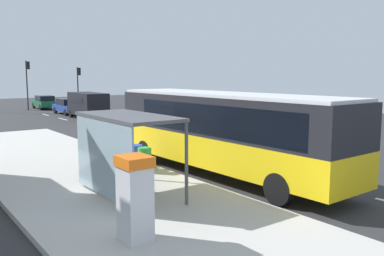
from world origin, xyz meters
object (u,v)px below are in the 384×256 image
sedan_far (68,106)px  recycling_bin_red (128,154)px  white_van (88,104)px  bus_shelter (119,135)px  recycling_bin_blue (136,157)px  bus (223,129)px  traffic_light_near_side (79,81)px  sedan_near (45,102)px  recycling_bin_green (145,160)px  ticket_machine (135,198)px  traffic_light_median (28,78)px

sedan_far → recycling_bin_red: 25.78m
white_van → bus_shelter: size_ratio=1.32×
recycling_bin_blue → bus: bearing=-44.1°
white_van → traffic_light_near_side: 11.23m
bus → sedan_near: bus is taller
recycling_bin_green → bus_shelter: bearing=-133.8°
bus → bus_shelter: 4.74m
traffic_light_near_side → white_van: bearing=-107.3°
recycling_bin_blue → recycling_bin_red: 0.70m
ticket_machine → traffic_light_median: (8.06, 38.86, 2.38)m
sedan_near → bus_shelter: bearing=-103.5°
sedan_far → traffic_light_near_side: traffic_light_near_side is taller
white_van → traffic_light_near_side: size_ratio=1.12×
bus → recycling_bin_green: size_ratio=11.64×
recycling_bin_blue → traffic_light_median: 33.01m
recycling_bin_red → recycling_bin_green: bearing=-90.0°
bus_shelter → recycling_bin_red: bearing=59.2°
recycling_bin_blue → bus_shelter: bus_shelter is taller
sedan_far → recycling_bin_green: size_ratio=4.63×
recycling_bin_blue → traffic_light_median: size_ratio=0.18×
recycling_bin_green → recycling_bin_blue: bearing=90.0°
ticket_machine → recycling_bin_red: (3.47, 7.00, -0.52)m
traffic_light_near_side → bus_shelter: traffic_light_near_side is taller
traffic_light_median → bus: bearing=-93.4°
sedan_far → recycling_bin_red: size_ratio=4.63×
bus → sedan_far: bearing=81.9°
sedan_near → bus_shelter: size_ratio=1.11×
sedan_near → traffic_light_near_side: bearing=-35.8°
white_van → traffic_light_median: size_ratio=0.98×
white_van → sedan_far: size_ratio=1.20×
recycling_bin_blue → sedan_near: bearing=78.9°
sedan_near → traffic_light_near_side: size_ratio=0.94×
recycling_bin_green → white_van: bearing=73.1°
recycling_bin_blue → white_van: bearing=72.6°
white_van → sedan_far: 5.29m
sedan_near → sedan_far: (0.00, -7.62, 0.00)m
bus → bus_shelter: bearing=-172.8°
sedan_far → recycling_bin_red: bearing=-104.6°
traffic_light_median → bus_shelter: (-6.81, -35.57, -1.46)m
bus → ticket_machine: size_ratio=5.70×
bus_shelter → sedan_far: bearing=73.1°
white_van → sedan_near: size_ratio=1.18×
white_van → bus_shelter: bus_shelter is taller
sedan_far → traffic_light_median: bearing=105.4°
sedan_far → bus_shelter: 29.98m
recycling_bin_blue → recycling_bin_red: bearing=90.0°
white_van → sedan_near: white_van is taller
sedan_far → traffic_light_median: 7.68m
bus → white_van: bus is taller
ticket_machine → traffic_light_near_side: traffic_light_near_side is taller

